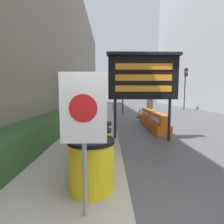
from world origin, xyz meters
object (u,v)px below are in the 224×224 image
object	(u,v)px
barrel_drum_middle	(93,149)
warning_sign	(84,119)
jersey_barrier_orange_near	(147,117)
jersey_barrier_orange_far	(159,124)
traffic_cone_near	(140,113)
traffic_light_far_side	(185,80)
pedestrian_worker	(150,106)
barrel_drum_back	(97,139)
message_board	(143,77)
traffic_light_near_curb	(123,80)
barrel_drum_foreground	(92,164)

from	to	relation	value
barrel_drum_middle	warning_sign	size ratio (longest dim) A/B	0.46
jersey_barrier_orange_near	jersey_barrier_orange_far	bearing A→B (deg)	-90.00
barrel_drum_middle	traffic_cone_near	size ratio (longest dim) A/B	1.13
barrel_drum_middle	traffic_light_far_side	bearing A→B (deg)	60.65
pedestrian_worker	barrel_drum_back	bearing A→B (deg)	79.67
jersey_barrier_orange_far	traffic_light_far_side	size ratio (longest dim) A/B	0.43
message_board	jersey_barrier_orange_far	bearing A→B (deg)	56.26
message_board	jersey_barrier_orange_near	world-z (taller)	message_board
barrel_drum_back	warning_sign	bearing A→B (deg)	-89.74
traffic_light_far_side	barrel_drum_back	bearing A→B (deg)	-120.72
jersey_barrier_orange_near	traffic_light_near_curb	xyz separation A→B (m)	(-1.02, 6.06, 2.73)
jersey_barrier_orange_near	traffic_cone_near	size ratio (longest dim) A/B	2.64
message_board	jersey_barrier_orange_near	distance (m)	4.54
warning_sign	jersey_barrier_orange_far	bearing A→B (deg)	65.78
message_board	jersey_barrier_orange_near	size ratio (longest dim) A/B	1.58
barrel_drum_foreground	warning_sign	xyz separation A→B (m)	(-0.02, -0.65, 0.86)
jersey_barrier_orange_far	traffic_light_near_curb	world-z (taller)	traffic_light_near_curb
traffic_cone_near	traffic_light_near_curb	xyz separation A→B (m)	(-1.03, 3.39, 2.73)
message_board	pedestrian_worker	size ratio (longest dim) A/B	1.99
jersey_barrier_orange_near	pedestrian_worker	size ratio (longest dim) A/B	1.26
barrel_drum_middle	message_board	distance (m)	3.61
jersey_barrier_orange_near	traffic_light_near_curb	size ratio (longest dim) A/B	0.47
message_board	pedestrian_worker	bearing A→B (deg)	74.26
barrel_drum_foreground	traffic_light_near_curb	distance (m)	13.89
barrel_drum_middle	traffic_cone_near	distance (m)	9.69
warning_sign	jersey_barrier_orange_near	bearing A→B (deg)	72.25
jersey_barrier_orange_far	traffic_cone_near	size ratio (longest dim) A/B	2.51
barrel_drum_back	message_board	distance (m)	3.01
pedestrian_worker	jersey_barrier_orange_far	bearing A→B (deg)	96.00
barrel_drum_back	jersey_barrier_orange_far	world-z (taller)	barrel_drum_back
traffic_cone_near	message_board	bearing A→B (deg)	-99.23
barrel_drum_back	jersey_barrier_orange_near	size ratio (longest dim) A/B	0.43
traffic_light_near_curb	traffic_light_far_side	world-z (taller)	traffic_light_far_side
warning_sign	traffic_cone_near	size ratio (longest dim) A/B	2.44
barrel_drum_back	traffic_cone_near	distance (m)	8.87
barrel_drum_foreground	message_board	distance (m)	4.27
barrel_drum_foreground	message_board	xyz separation A→B (m)	(1.53, 3.56, 1.79)
jersey_barrier_orange_near	message_board	bearing A→B (deg)	-105.09
barrel_drum_foreground	traffic_light_near_curb	size ratio (longest dim) A/B	0.20
barrel_drum_back	pedestrian_worker	world-z (taller)	pedestrian_worker
jersey_barrier_orange_far	traffic_light_near_curb	xyz separation A→B (m)	(-1.02, 8.41, 2.74)
barrel_drum_foreground	traffic_light_near_curb	bearing A→B (deg)	83.38
warning_sign	pedestrian_worker	size ratio (longest dim) A/B	1.17
barrel_drum_back	traffic_cone_near	xyz separation A→B (m)	(2.63, 8.47, -0.19)
barrel_drum_foreground	traffic_cone_near	world-z (taller)	barrel_drum_foreground
warning_sign	jersey_barrier_orange_far	distance (m)	6.45
warning_sign	traffic_cone_near	distance (m)	11.19
barrel_drum_middle	pedestrian_worker	xyz separation A→B (m)	(3.09, 8.06, 0.38)
traffic_cone_near	pedestrian_worker	xyz separation A→B (m)	(0.43, -1.27, 0.57)
barrel_drum_back	pedestrian_worker	bearing A→B (deg)	66.94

